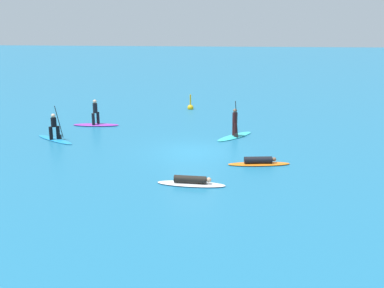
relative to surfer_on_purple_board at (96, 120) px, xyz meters
name	(u,v)px	position (x,y,z in m)	size (l,w,h in m)	color
ground_plane	(192,153)	(6.84, -5.74, -0.38)	(120.00, 120.00, 0.00)	#1E6B93
surfer_on_purple_board	(96,120)	(0.00, 0.00, 0.00)	(3.10, 0.81, 1.78)	purple
surfer_on_blue_board	(55,133)	(-1.64, -3.68, 0.07)	(2.95, 2.40, 2.17)	#1E8CD1
surfer_on_orange_board	(259,162)	(10.45, -7.66, -0.22)	(3.29, 1.00, 0.44)	orange
surfer_on_teal_board	(235,130)	(9.30, -2.34, 0.07)	(2.61, 2.82, 2.34)	#33C6CC
surfer_on_white_board	(191,182)	(7.10, -10.78, -0.23)	(3.27, 1.07, 0.45)	white
marker_buoy	(190,107)	(6.07, 5.47, -0.21)	(0.47, 0.47, 1.25)	yellow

